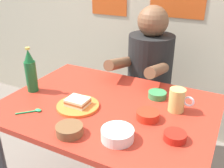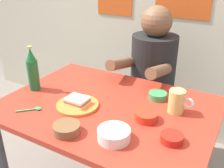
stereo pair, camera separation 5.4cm
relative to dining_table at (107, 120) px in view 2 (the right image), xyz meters
The scene contains 13 objects.
dining_table is the anchor object (origin of this frame).
stool 0.70m from the dining_table, 88.95° to the left, with size 0.34×0.34×0.45m.
person_seated 0.63m from the dining_table, 88.93° to the left, with size 0.33×0.56×0.72m.
plate_orange 0.19m from the dining_table, 144.20° to the right, with size 0.22×0.22×0.01m, color orange.
sandwich 0.20m from the dining_table, 144.20° to the right, with size 0.11×0.09×0.04m.
beer_mug 0.38m from the dining_table, 17.48° to the left, with size 0.13×0.08×0.12m.
beer_bottle 0.51m from the dining_table, behind, with size 0.06×0.06×0.26m.
rice_bowl_white 0.32m from the dining_table, 54.03° to the right, with size 0.14×0.14×0.05m.
sauce_bowl_chili 0.26m from the dining_table, ahead, with size 0.11×0.11×0.04m.
condiment_bowl_brown 0.32m from the dining_table, 95.36° to the right, with size 0.12×0.12×0.04m.
dip_bowl_green 0.31m from the dining_table, 43.53° to the left, with size 0.10×0.10×0.03m.
sambal_bowl_red 0.43m from the dining_table, 18.74° to the right, with size 0.10×0.10×0.03m.
spoon 0.39m from the dining_table, 141.98° to the right, with size 0.10×0.09×0.01m.
Camera 2 is at (0.60, -1.01, 1.42)m, focal length 41.24 mm.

